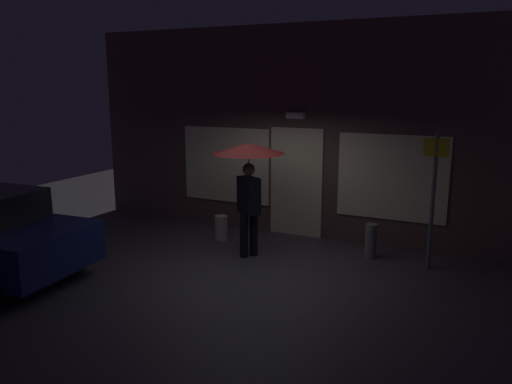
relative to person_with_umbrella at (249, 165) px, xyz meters
The scene contains 6 objects.
ground_plane 1.79m from the person_with_umbrella, 64.06° to the right, with size 18.00×18.00×0.00m, color #423F44.
building_facade 1.83m from the person_with_umbrella, 80.73° to the left, with size 9.52×0.48×4.20m.
person_with_umbrella is the anchor object (origin of this frame).
street_sign_post 3.12m from the person_with_umbrella, 14.05° to the left, with size 0.40×0.07×2.30m.
sidewalk_bollard 2.56m from the person_with_umbrella, 22.60° to the left, with size 0.20×0.20×0.63m, color slate.
sidewalk_bollard_2 1.79m from the person_with_umbrella, 146.26° to the left, with size 0.25×0.25×0.50m, color #B2A899.
Camera 1 is at (3.54, -7.16, 3.05)m, focal length 35.16 mm.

